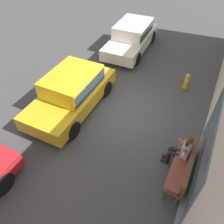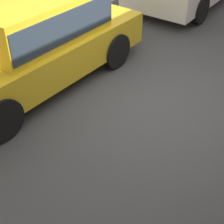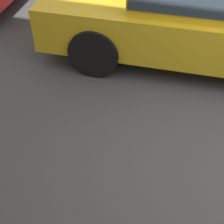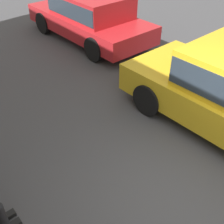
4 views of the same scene
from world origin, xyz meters
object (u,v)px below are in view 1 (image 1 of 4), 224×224
Objects in this scene: person_on_phone at (181,150)px; parked_car_near at (132,35)px; parked_car_mid at (72,90)px; bench at (185,165)px; fire_hydrant at (186,82)px.

person_on_phone is 0.30× the size of parked_car_near.
bench is at bearing 75.78° from parked_car_mid.
parked_car_mid reaches higher than parked_car_near.
bench reaches higher than fire_hydrant.
bench is 0.43× the size of parked_car_near.
bench is at bearing 34.22° from parked_car_near.
parked_car_near is at bearing -145.57° from person_on_phone.
parked_car_mid is at bearing -104.22° from bench.
person_on_phone is at bearing 10.13° from fire_hydrant.
person_on_phone is 4.22m from fire_hydrant.
bench is 1.43× the size of person_on_phone.
parked_car_mid is 5.37× the size of fire_hydrant.
bench is at bearing 12.05° from fire_hydrant.
parked_car_mid is at bearing -1.66° from parked_car_near.
parked_car_near reaches higher than person_on_phone.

